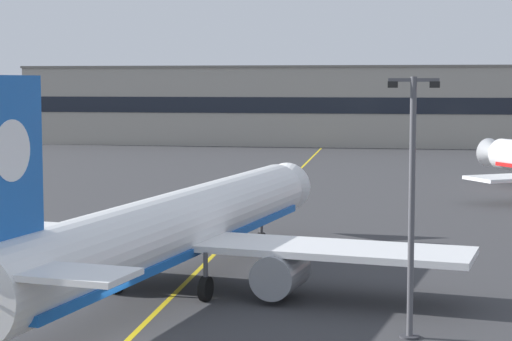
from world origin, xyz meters
The scene contains 5 objects.
taxiway_centreline centered at (0.00, 30.00, 0.00)m, with size 0.30×180.00×0.01m, color yellow.
airliner_foreground centered at (0.30, 10.48, 3.37)m, with size 32.35×41.36×11.65m.
apron_lamp_post centered at (13.07, 3.01, 6.11)m, with size 2.24×0.90×11.63m.
safety_cone_by_nose_gear centered at (1.37, 26.21, 0.26)m, with size 0.44×0.44×0.55m.
terminal_building centered at (8.91, 127.22, 7.14)m, with size 132.98×12.40×14.27m.
Camera 1 is at (13.03, -37.71, 11.39)m, focal length 64.48 mm.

